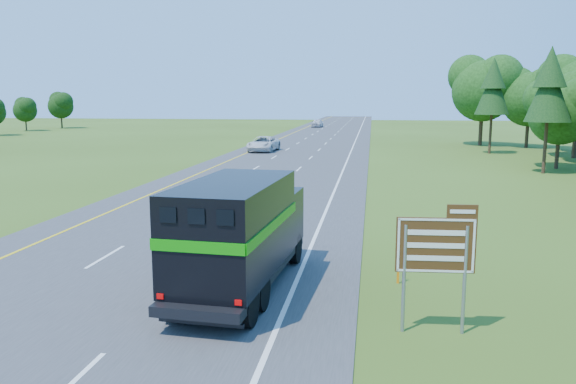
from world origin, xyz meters
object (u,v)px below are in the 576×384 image
white_suv (264,144)px  exit_sign (437,250)px  horse_truck (240,231)px  far_car (317,123)px

white_suv → exit_sign: size_ratio=1.80×
horse_truck → far_car: 99.03m
horse_truck → far_car: horse_truck is taller
white_suv → far_car: bearing=92.9°
exit_sign → horse_truck: bearing=153.5°
horse_truck → exit_sign: (5.48, -2.30, 0.25)m
horse_truck → white_suv: (-8.02, 44.90, -1.01)m
far_car → horse_truck: bearing=-83.3°
far_car → exit_sign: 101.87m
white_suv → horse_truck: bearing=-76.3°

